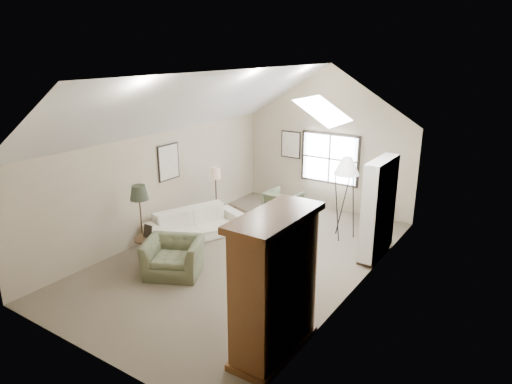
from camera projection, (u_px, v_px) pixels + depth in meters
The scene contains 18 objects.
room_shell at pixel (245, 110), 9.02m from camera, with size 5.01×8.01×4.00m.
window at pixel (330, 159), 12.65m from camera, with size 1.72×0.08×1.42m, color black.
skylight at pixel (324, 109), 9.05m from camera, with size 0.80×1.20×0.52m, color white, non-canonical shape.
wall_art at pixel (229, 153), 12.00m from camera, with size 1.97×3.71×0.88m.
armoire at pixel (275, 286), 6.61m from camera, with size 0.60×1.50×2.20m, color brown.
tv_alcove at pixel (379, 207), 9.69m from camera, with size 0.32×1.30×2.10m, color white.
media_console at pixel (375, 244), 9.95m from camera, with size 0.34×1.18×0.60m, color #382316.
tv_panel at pixel (377, 217), 9.77m from camera, with size 0.05×0.90×0.55m, color black.
sofa at pixel (195, 224), 10.94m from camera, with size 2.37×0.93×0.69m, color white.
armchair_near at pixel (174, 257), 9.19m from camera, with size 1.11×0.97×0.72m, color #5C6043.
armchair_far at pixel (283, 205), 12.12m from camera, with size 0.84×0.86×0.78m, color #5D6748.
coffee_table at pixel (233, 218), 11.73m from camera, with size 0.82×0.46×0.42m, color #392317.
bowl at pixel (233, 209), 11.66m from camera, with size 0.20×0.20×0.05m, color #351C15.
side_table at pixel (149, 251), 9.63m from camera, with size 0.59×0.59×0.59m, color #382716.
side_chair at pixel (370, 206), 11.81m from camera, with size 0.36×0.36×0.93m, color maroon.
tripod_lamp at pixel (345, 198), 10.72m from camera, with size 0.59×0.59×2.03m, color silver, non-canonical shape.
dark_lamp at pixel (141, 221), 9.84m from camera, with size 0.40×0.40×1.65m, color #272D1F, non-canonical shape.
tan_lamp at pixel (216, 194), 11.93m from camera, with size 0.30×0.30×1.48m, color tan, non-canonical shape.
Camera 1 is at (5.20, -7.46, 4.40)m, focal length 32.00 mm.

